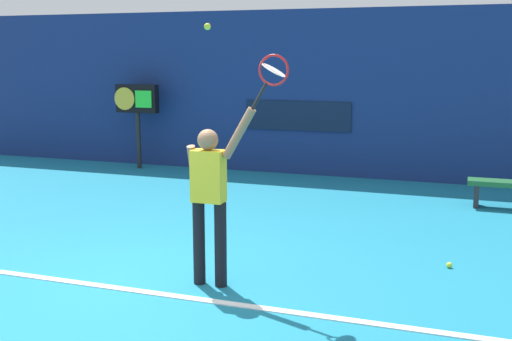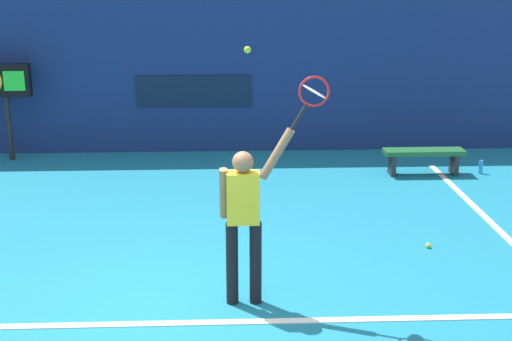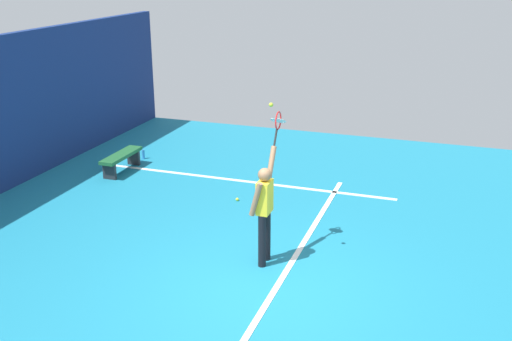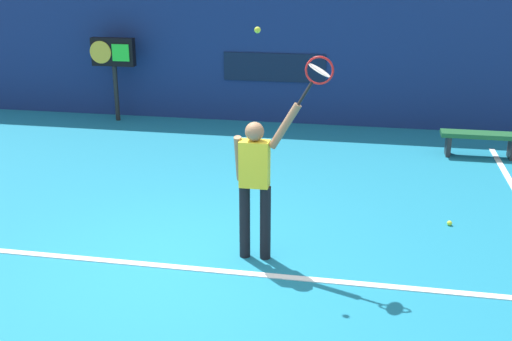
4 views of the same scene
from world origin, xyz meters
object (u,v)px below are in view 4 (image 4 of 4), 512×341
(tennis_ball, at_px, (257,30))
(spare_ball, at_px, (450,223))
(tennis_racket, at_px, (318,73))
(scoreboard_clock, at_px, (113,56))
(tennis_player, at_px, (255,179))
(court_bench, at_px, (480,139))

(tennis_ball, distance_m, spare_ball, 3.88)
(tennis_racket, relative_size, tennis_ball, 8.95)
(tennis_ball, xyz_separation_m, scoreboard_clock, (-4.29, 6.04, -1.30))
(tennis_player, xyz_separation_m, court_bench, (3.25, 4.68, -0.67))
(tennis_racket, xyz_separation_m, tennis_ball, (-0.65, -0.08, 0.45))
(tennis_player, height_order, tennis_racket, tennis_racket)
(scoreboard_clock, bearing_deg, tennis_player, -54.46)
(tennis_racket, xyz_separation_m, spare_ball, (1.73, 1.41, -2.23))
(tennis_player, relative_size, tennis_racket, 3.18)
(court_bench, bearing_deg, spare_ball, -104.30)
(scoreboard_clock, relative_size, spare_ball, 26.63)
(tennis_ball, relative_size, scoreboard_clock, 0.04)
(spare_ball, bearing_deg, tennis_racket, -140.85)
(tennis_racket, distance_m, court_bench, 5.68)
(spare_ball, bearing_deg, court_bench, 75.70)
(court_bench, bearing_deg, tennis_ball, -123.98)
(tennis_player, height_order, scoreboard_clock, tennis_player)
(tennis_racket, bearing_deg, court_bench, 61.29)
(tennis_player, xyz_separation_m, scoreboard_clock, (-4.25, 5.96, 0.41))
(tennis_ball, height_order, scoreboard_clock, tennis_ball)
(spare_ball, bearing_deg, scoreboard_clock, 145.68)
(tennis_racket, bearing_deg, tennis_player, 179.65)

